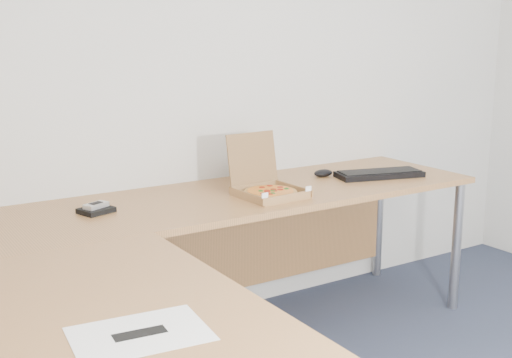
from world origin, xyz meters
TOP-DOWN VIEW (x-y plane):
  - desk at (-0.82, 0.97)m, footprint 2.50×2.20m
  - pizza_box at (-0.38, 1.29)m, footprint 0.27×0.31m
  - drinking_glass at (-0.30, 1.66)m, footprint 0.06×0.06m
  - keyboard at (0.33, 1.32)m, footprint 0.48×0.27m
  - mouse at (0.09, 1.48)m, footprint 0.12×0.08m
  - wallet at (-1.14, 1.43)m, footprint 0.15×0.14m
  - phone at (-1.14, 1.44)m, footprint 0.11×0.09m
  - paper_sheet at (-1.43, 0.28)m, footprint 0.36×0.27m
  - dome_speaker at (-0.24, 1.67)m, footprint 0.09×0.09m

SIDE VIEW (x-z plane):
  - desk at x=-0.82m, z-range 0.34..1.07m
  - paper_sheet at x=-1.43m, z-range 0.73..0.73m
  - wallet at x=-1.14m, z-range 0.73..0.75m
  - keyboard at x=0.33m, z-range 0.73..0.76m
  - mouse at x=0.09m, z-range 0.73..0.77m
  - phone at x=-1.14m, z-range 0.75..0.77m
  - pizza_box at x=-0.38m, z-range 0.63..0.90m
  - dome_speaker at x=-0.24m, z-range 0.73..0.81m
  - drinking_glass at x=-0.30m, z-range 0.73..0.84m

